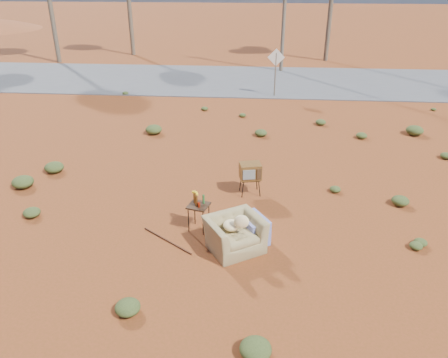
{
  "coord_description": "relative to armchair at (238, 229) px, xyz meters",
  "views": [
    {
      "loc": [
        0.8,
        -8.33,
        5.52
      ],
      "look_at": [
        0.01,
        1.31,
        0.8
      ],
      "focal_mm": 35.0,
      "sensor_mm": 36.0,
      "label": 1
    }
  ],
  "objects": [
    {
      "name": "tv_unit",
      "position": [
        0.18,
        2.51,
        0.19
      ],
      "size": [
        0.63,
        0.55,
        0.88
      ],
      "rotation": [
        0.0,
        0.0,
        0.22
      ],
      "color": "black",
      "rests_on": "ground"
    },
    {
      "name": "rusty_bar",
      "position": [
        -1.59,
        0.08,
        -0.44
      ],
      "size": [
        1.25,
        0.95,
        0.04
      ],
      "primitive_type": "cylinder",
      "rotation": [
        0.0,
        1.57,
        -0.64
      ],
      "color": "#442112",
      "rests_on": "ground"
    },
    {
      "name": "side_table",
      "position": [
        -0.97,
        0.67,
        0.21
      ],
      "size": [
        0.55,
        0.55,
        0.92
      ],
      "rotation": [
        0.0,
        0.0,
        -0.27
      ],
      "color": "#331D12",
      "rests_on": "ground"
    },
    {
      "name": "road_sign",
      "position": [
        1.04,
        12.4,
        1.04
      ],
      "size": [
        0.78,
        0.06,
        2.19
      ],
      "color": "brown",
      "rests_on": "ground"
    },
    {
      "name": "highway",
      "position": [
        -0.46,
        15.4,
        -0.44
      ],
      "size": [
        140.0,
        7.0,
        0.04
      ],
      "primitive_type": "cube",
      "color": "#565659",
      "rests_on": "ground"
    },
    {
      "name": "ground",
      "position": [
        -0.46,
        0.4,
        -0.46
      ],
      "size": [
        140.0,
        140.0,
        0.0
      ],
      "primitive_type": "plane",
      "color": "maroon",
      "rests_on": "ground"
    },
    {
      "name": "armchair",
      "position": [
        0.0,
        0.0,
        0.0
      ],
      "size": [
        1.46,
        1.42,
        0.99
      ],
      "rotation": [
        0.0,
        0.0,
        0.56
      ],
      "color": "#917D4F",
      "rests_on": "ground"
    },
    {
      "name": "scrub_patch",
      "position": [
        -1.28,
        4.81,
        -0.32
      ],
      "size": [
        17.49,
        8.07,
        0.33
      ],
      "color": "#435023",
      "rests_on": "ground"
    }
  ]
}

